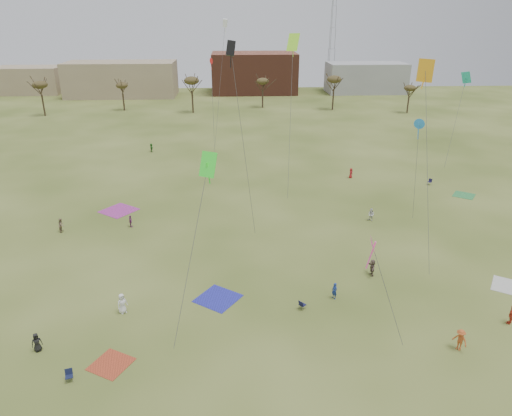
{
  "coord_description": "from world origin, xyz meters",
  "views": [
    {
      "loc": [
        -2.21,
        -30.69,
        23.49
      ],
      "look_at": [
        0.0,
        12.0,
        5.5
      ],
      "focal_mm": 32.71,
      "sensor_mm": 36.0,
      "label": 1
    }
  ],
  "objects_px": {
    "camp_chair_center": "(302,306)",
    "radio_tower": "(333,27)",
    "spectator_fore_a": "(512,315)",
    "flyer_near_right": "(334,291)",
    "flyer_near_left": "(122,303)",
    "camp_chair_left": "(69,378)",
    "camp_chair_right": "(429,183)"
  },
  "relations": [
    {
      "from": "camp_chair_right",
      "to": "radio_tower",
      "type": "distance_m",
      "value": 94.34
    },
    {
      "from": "camp_chair_left",
      "to": "flyer_near_left",
      "type": "bearing_deg",
      "value": 59.54
    },
    {
      "from": "camp_chair_right",
      "to": "radio_tower",
      "type": "bearing_deg",
      "value": 136.4
    },
    {
      "from": "spectator_fore_a",
      "to": "camp_chair_center",
      "type": "distance_m",
      "value": 16.9
    },
    {
      "from": "flyer_near_left",
      "to": "spectator_fore_a",
      "type": "relative_size",
      "value": 1.05
    },
    {
      "from": "spectator_fore_a",
      "to": "camp_chair_left",
      "type": "distance_m",
      "value": 34.22
    },
    {
      "from": "camp_chair_left",
      "to": "camp_chair_right",
      "type": "distance_m",
      "value": 55.29
    },
    {
      "from": "flyer_near_right",
      "to": "radio_tower",
      "type": "relative_size",
      "value": 0.04
    },
    {
      "from": "flyer_near_left",
      "to": "camp_chair_center",
      "type": "xyz_separation_m",
      "value": [
        15.23,
        -0.27,
        -0.65
      ]
    },
    {
      "from": "flyer_near_left",
      "to": "radio_tower",
      "type": "height_order",
      "value": "radio_tower"
    },
    {
      "from": "flyer_near_left",
      "to": "camp_chair_left",
      "type": "bearing_deg",
      "value": -145.98
    },
    {
      "from": "radio_tower",
      "to": "flyer_near_left",
      "type": "bearing_deg",
      "value": -108.86
    },
    {
      "from": "flyer_near_right",
      "to": "camp_chair_left",
      "type": "xyz_separation_m",
      "value": [
        -20.29,
        -9.02,
        -0.51
      ]
    },
    {
      "from": "camp_chair_center",
      "to": "radio_tower",
      "type": "bearing_deg",
      "value": -53.27
    },
    {
      "from": "flyer_near_right",
      "to": "camp_chair_center",
      "type": "distance_m",
      "value": 3.42
    },
    {
      "from": "flyer_near_left",
      "to": "camp_chair_center",
      "type": "height_order",
      "value": "flyer_near_left"
    },
    {
      "from": "camp_chair_center",
      "to": "radio_tower",
      "type": "height_order",
      "value": "radio_tower"
    },
    {
      "from": "flyer_near_right",
      "to": "camp_chair_center",
      "type": "height_order",
      "value": "flyer_near_right"
    },
    {
      "from": "flyer_near_right",
      "to": "radio_tower",
      "type": "bearing_deg",
      "value": 135.25
    },
    {
      "from": "flyer_near_right",
      "to": "radio_tower",
      "type": "height_order",
      "value": "radio_tower"
    },
    {
      "from": "flyer_near_left",
      "to": "camp_chair_right",
      "type": "xyz_separation_m",
      "value": [
        38.45,
        29.84,
        -0.65
      ]
    },
    {
      "from": "camp_chair_left",
      "to": "camp_chair_center",
      "type": "relative_size",
      "value": 1.0
    },
    {
      "from": "spectator_fore_a",
      "to": "camp_chair_center",
      "type": "bearing_deg",
      "value": -51.36
    },
    {
      "from": "camp_chair_center",
      "to": "radio_tower",
      "type": "relative_size",
      "value": 0.02
    },
    {
      "from": "radio_tower",
      "to": "flyer_near_right",
      "type": "bearing_deg",
      "value": -100.97
    },
    {
      "from": "camp_chair_center",
      "to": "camp_chair_right",
      "type": "height_order",
      "value": "same"
    },
    {
      "from": "spectator_fore_a",
      "to": "radio_tower",
      "type": "bearing_deg",
      "value": -136.03
    },
    {
      "from": "spectator_fore_a",
      "to": "radio_tower",
      "type": "relative_size",
      "value": 0.04
    },
    {
      "from": "flyer_near_left",
      "to": "radio_tower",
      "type": "relative_size",
      "value": 0.04
    },
    {
      "from": "flyer_near_right",
      "to": "camp_chair_right",
      "type": "relative_size",
      "value": 1.78
    },
    {
      "from": "flyer_near_right",
      "to": "spectator_fore_a",
      "type": "bearing_deg",
      "value": 38.54
    },
    {
      "from": "spectator_fore_a",
      "to": "camp_chair_right",
      "type": "xyz_separation_m",
      "value": [
        6.58,
        33.0,
        -0.61
      ]
    }
  ]
}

